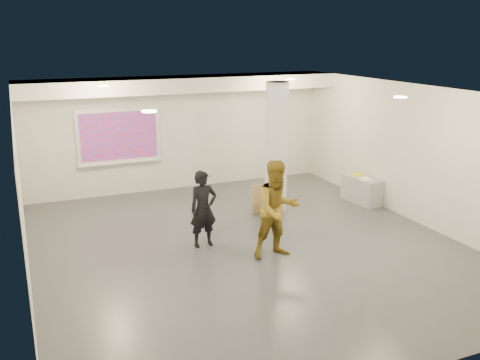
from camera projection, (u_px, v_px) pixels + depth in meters
name	position (u px, v px, depth m)	size (l,w,h in m)	color
floor	(248.00, 246.00, 10.50)	(8.00, 9.00, 0.01)	#3B3D43
ceiling	(249.00, 93.00, 9.69)	(8.00, 9.00, 0.01)	silver
wall_back	(180.00, 133.00, 14.09)	(8.00, 0.01, 3.00)	silver
wall_front	(407.00, 264.00, 6.10)	(8.00, 0.01, 3.00)	silver
wall_left	(21.00, 197.00, 8.59)	(0.01, 9.00, 3.00)	silver
wall_right	(417.00, 154.00, 11.60)	(0.01, 9.00, 3.00)	silver
soffit_band	(184.00, 84.00, 13.25)	(8.00, 1.10, 0.36)	silver
downlight_nw	(103.00, 86.00, 11.09)	(0.22, 0.22, 0.02)	#F0DE8A
downlight_ne	(291.00, 79.00, 12.74)	(0.22, 0.22, 0.02)	#F0DE8A
downlight_sw	(149.00, 111.00, 7.54)	(0.22, 0.22, 0.02)	#F0DE8A
downlight_se	(400.00, 97.00, 9.19)	(0.22, 0.22, 0.02)	#F0DE8A
column	(276.00, 148.00, 12.26)	(0.52, 0.52, 3.00)	silver
projection_screen	(119.00, 136.00, 13.44)	(2.10, 0.13, 1.42)	white
credenza	(362.00, 190.00, 13.14)	(0.45, 1.08, 0.63)	#95979A
papers_stack	(365.00, 179.00, 12.89)	(0.27, 0.35, 0.02)	white
postit_pad	(358.00, 174.00, 13.27)	(0.21, 0.29, 0.03)	yellow
cardboard_back	(265.00, 198.00, 12.41)	(0.61, 0.06, 0.67)	#98794B
cardboard_front	(272.00, 207.00, 12.04)	(0.47, 0.05, 0.52)	#98794B
woman	(203.00, 209.00, 10.34)	(0.55, 0.36, 1.51)	black
man	(278.00, 209.00, 9.80)	(0.89, 0.70, 1.84)	olive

